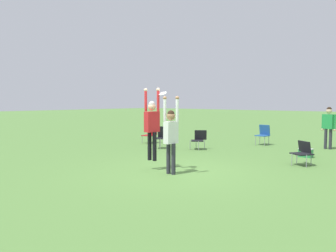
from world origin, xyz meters
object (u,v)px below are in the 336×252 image
frisbee (163,94)px  camping_chair_0 (263,133)px  camping_chair_1 (303,151)px  camping_chair_2 (150,133)px  cooler_box (306,153)px  camping_chair_4 (199,138)px  camping_chair_3 (162,136)px  person_jumping (152,122)px  person_spectator_near (329,124)px  person_defending (171,133)px

frisbee → camping_chair_0: frisbee is taller
camping_chair_1 → camping_chair_2: (-7.44, 0.81, 0.03)m
frisbee → cooler_box: 6.01m
camping_chair_4 → camping_chair_3: bearing=-6.1°
camping_chair_3 → cooler_box: (5.46, 1.70, -0.39)m
camping_chair_4 → cooler_box: 4.18m
person_jumping → camping_chair_0: (0.13, 7.36, -0.87)m
person_jumping → cooler_box: 5.99m
person_jumping → frisbee: person_jumping is taller
person_jumping → camping_chair_4: (-1.33, 4.26, -0.95)m
camping_chair_4 → person_spectator_near: size_ratio=0.45×
cooler_box → frisbee: bearing=-115.0°
person_jumping → person_defending: bearing=-90.0°
frisbee → person_spectator_near: size_ratio=0.13×
camping_chair_3 → camping_chair_4: camping_chair_3 is taller
camping_chair_2 → camping_chair_3: (1.57, -0.93, 0.08)m
camping_chair_2 → person_spectator_near: (7.09, 3.42, 0.61)m
camping_chair_0 → frisbee: bearing=97.4°
camping_chair_4 → frisbee: bearing=76.3°
person_jumping → frisbee: (0.36, 0.07, 0.83)m
camping_chair_2 → person_spectator_near: 7.89m
person_defending → person_spectator_near: 8.16m
camping_chair_1 → camping_chair_0: bearing=-19.7°
camping_chair_3 → person_defending: bearing=96.7°
frisbee → camping_chair_4: size_ratio=0.29×
camping_chair_0 → person_spectator_near: person_spectator_near is taller
frisbee → person_spectator_near: (2.43, 7.76, -1.16)m
frisbee → camping_chair_0: bearing=91.8°
person_spectator_near → cooler_box: (-0.05, -2.65, -0.92)m
camping_chair_2 → frisbee: bearing=125.1°
camping_chair_0 → cooler_box: 3.42m
camping_chair_0 → camping_chair_3: camping_chair_3 is taller
person_jumping → camping_chair_3: bearing=44.0°
person_jumping → camping_chair_0: 7.41m
camping_chair_1 → person_spectator_near: bearing=-53.7°
frisbee → camping_chair_3: (-3.08, 3.41, -1.69)m
person_defending → cooler_box: size_ratio=4.79×
person_defending → camping_chair_4: (-2.13, 4.35, -0.69)m
person_jumping → camping_chair_3: 4.50m
person_jumping → camping_chair_4: bearing=23.2°
camping_chair_3 → person_spectator_near: bearing=-179.7°
camping_chair_0 → cooler_box: bearing=145.8°
frisbee → cooler_box: bearing=65.0°
camping_chair_0 → camping_chair_2: 5.32m
camping_chair_4 → camping_chair_1: bearing=135.9°
frisbee → camping_chair_2: size_ratio=0.28×
person_defending → camping_chair_2: bearing=-125.5°
camping_chair_3 → camping_chair_4: bearing=171.5°
person_jumping → camping_chair_2: 6.23m
person_jumping → cooler_box: (2.74, 5.18, -1.25)m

